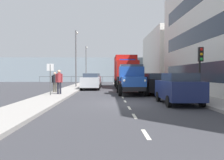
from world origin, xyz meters
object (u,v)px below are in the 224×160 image
Objects in this scene: truck_vintage_blue at (131,80)px; car_red_kerbside_2 at (145,81)px; traffic_light_near at (200,61)px; street_sign at (50,74)px; car_black_kerbside_1 at (156,84)px; pedestrian_couple_a at (59,80)px; lamp_post_far at (86,61)px; car_maroon_oppositeside_1 at (94,80)px; car_silver_oppositeside_0 at (91,81)px; car_navy_kerbside_near at (178,88)px; lamp_post_promenade at (76,53)px; lorry_cargo_red at (125,71)px; pedestrian_in_dark_coat at (55,80)px.

car_red_kerbside_2 is at bearing -109.29° from truck_vintage_blue.
traffic_light_near is 1.42× the size of street_sign.
car_black_kerbside_1 is 1.21× the size of traffic_light_near.
lamp_post_far is (0.08, -23.02, 2.71)m from pedestrian_couple_a.
car_red_kerbside_2 is (0.00, -5.80, -0.00)m from car_black_kerbside_1.
car_maroon_oppositeside_1 is 14.01m from street_sign.
street_sign reaches higher than car_silver_oppositeside_0.
street_sign is at bearing -26.41° from car_navy_kerbside_near.
lamp_post_promenade is at bearing -54.26° from traffic_light_near.
car_red_kerbside_2 is at bearing 112.78° from lorry_cargo_red.
pedestrian_couple_a is (7.58, -4.85, 0.34)m from car_navy_kerbside_near.
street_sign is (8.02, 1.89, 0.79)m from car_black_kerbside_1.
traffic_light_near is (-9.48, 3.13, 1.24)m from pedestrian_couple_a.
car_navy_kerbside_near is 8.99m from street_sign.
lorry_cargo_red is 4.59m from car_red_kerbside_2.
car_black_kerbside_1 is 8.32m from pedestrian_in_dark_coat.
pedestrian_couple_a is 1.10× the size of pedestrian_in_dark_coat.
car_maroon_oppositeside_1 is (5.69, -11.91, 0.00)m from car_black_kerbside_1.
lorry_cargo_red reaches higher than car_maroon_oppositeside_1.
lamp_post_far is 2.82× the size of street_sign.
pedestrian_couple_a is (5.86, 10.91, -0.84)m from lorry_cargo_red.
car_maroon_oppositeside_1 is at bearing -99.60° from street_sign.
pedestrian_in_dark_coat is 11.37m from traffic_light_near.
car_silver_oppositeside_0 is 2.05× the size of street_sign.
street_sign is at bearing 17.95° from truck_vintage_blue.
street_sign is (2.33, 13.79, 0.79)m from car_maroon_oppositeside_1.
pedestrian_couple_a is at bearing 90.54° from lamp_post_promenade.
lamp_post_promenade is (5.96, 0.73, 2.03)m from lorry_cargo_red.
car_navy_kerbside_near and car_maroon_oppositeside_1 have the same top height.
street_sign is (6.02, 1.95, 0.50)m from truck_vintage_blue.
street_sign reaches higher than car_red_kerbside_2.
pedestrian_couple_a is at bearing 81.69° from car_maroon_oppositeside_1.
pedestrian_couple_a is at bearing 41.98° from car_red_kerbside_2.
pedestrian_in_dark_coat is (8.29, -6.57, 0.23)m from car_navy_kerbside_near.
lamp_post_promenade is (9.58, -13.31, 1.63)m from traffic_light_near.
pedestrian_in_dark_coat is at bearing -38.39° from car_navy_kerbside_near.
truck_vintage_blue is 0.89× the size of lamp_post_far.
pedestrian_couple_a is 0.27× the size of lamp_post_promenade.
car_silver_oppositeside_0 is at bearing -115.19° from pedestrian_in_dark_coat.
lorry_cargo_red is 10.10m from car_black_kerbside_1.
pedestrian_in_dark_coat is (6.57, 9.19, -0.95)m from lorry_cargo_red.
lorry_cargo_red is at bearing -91.68° from truck_vintage_blue.
car_maroon_oppositeside_1 is at bearing -47.05° from car_red_kerbside_2.
car_silver_oppositeside_0 is at bearing 42.65° from lorry_cargo_red.
pedestrian_couple_a is at bearing 61.75° from lorry_cargo_red.
lorry_cargo_red is at bearing -67.22° from car_red_kerbside_2.
pedestrian_in_dark_coat is 21.50m from lamp_post_far.
lamp_post_promenade is at bearing -89.46° from pedestrian_couple_a.
pedestrian_in_dark_coat is (8.29, 5.10, 0.23)m from car_red_kerbside_2.
lamp_post_promenade is at bearing 89.92° from lamp_post_far.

